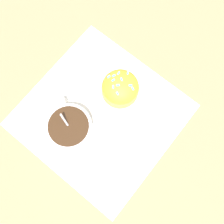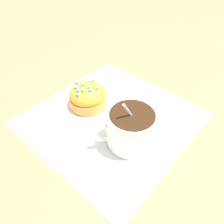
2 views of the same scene
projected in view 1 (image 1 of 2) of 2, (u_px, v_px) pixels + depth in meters
ground_plane at (101, 115)px, 0.58m from camera, size 3.00×3.00×0.00m
paper_napkin at (101, 115)px, 0.58m from camera, size 0.35×0.36×0.00m
coffee_cup at (71, 128)px, 0.53m from camera, size 0.09×0.11×0.10m
frosted_pastry at (120, 88)px, 0.56m from camera, size 0.08×0.08×0.05m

